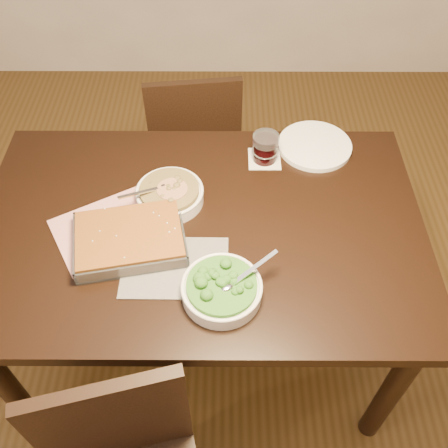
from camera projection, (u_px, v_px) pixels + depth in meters
name	position (u px, v px, depth m)	size (l,w,h in m)	color
ground	(206.00, 337.00, 2.13)	(4.00, 4.00, 0.00)	#483214
table	(201.00, 243.00, 1.62)	(1.40, 0.90, 0.75)	black
magazine_a	(112.00, 227.00, 1.54)	(0.34, 0.25, 0.01)	#BF363F
magazine_b	(175.00, 267.00, 1.44)	(0.31, 0.22, 0.01)	#24242B
coaster	(264.00, 159.00, 1.74)	(0.11, 0.11, 0.00)	white
stew_bowl	(170.00, 194.00, 1.59)	(0.22, 0.22, 0.08)	white
broccoli_bowl	(222.00, 289.00, 1.36)	(0.24, 0.22, 0.09)	white
baking_dish	(130.00, 239.00, 1.48)	(0.36, 0.29, 0.06)	silver
wine_tumbler	(265.00, 147.00, 1.70)	(0.09, 0.09, 0.10)	black
dinner_plate	(315.00, 146.00, 1.78)	(0.26, 0.26, 0.02)	white
chair_far	(195.00, 138.00, 2.25)	(0.43, 0.43, 0.83)	black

